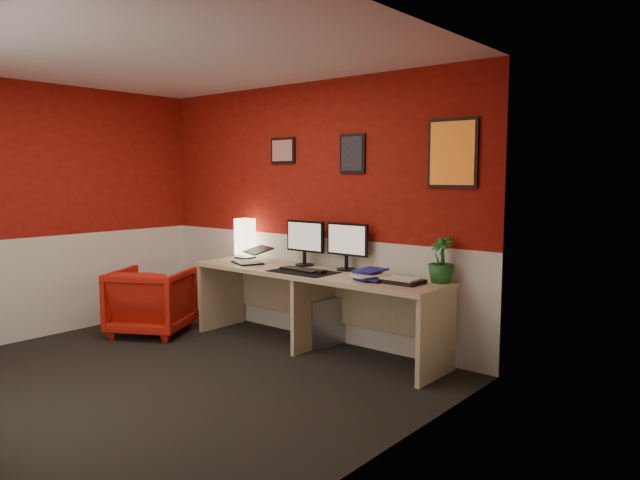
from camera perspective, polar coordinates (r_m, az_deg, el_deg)
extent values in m
cube|color=black|center=(4.93, -14.84, -12.93)|extent=(4.00, 3.50, 0.01)
cube|color=white|center=(4.75, -15.72, 16.93)|extent=(4.00, 3.50, 0.01)
cube|color=maroon|center=(5.86, -1.13, 2.80)|extent=(4.00, 0.01, 2.50)
cube|color=maroon|center=(6.41, -25.64, 2.49)|extent=(0.01, 3.50, 2.50)
cube|color=maroon|center=(3.26, 5.48, 0.01)|extent=(0.01, 3.50, 2.50)
cube|color=silver|center=(5.94, -1.14, -4.44)|extent=(4.00, 0.01, 1.00)
cube|color=silver|center=(6.49, -25.31, -4.13)|extent=(0.01, 3.50, 1.00)
cube|color=silver|center=(3.42, 5.28, -12.57)|extent=(0.01, 3.50, 1.00)
cube|color=tan|center=(5.49, -0.63, -6.77)|extent=(2.60, 0.65, 0.73)
cube|color=#FFE5B2|center=(6.27, -7.23, 0.05)|extent=(0.16, 0.16, 0.40)
cube|color=black|center=(5.92, -7.01, -1.20)|extent=(0.39, 0.34, 0.22)
cube|color=black|center=(5.71, -1.51, 0.40)|extent=(0.45, 0.06, 0.58)
cube|color=black|center=(5.44, 2.57, 0.10)|extent=(0.45, 0.06, 0.58)
cube|color=black|center=(5.37, -1.60, -3.07)|extent=(0.60, 0.38, 0.01)
cube|color=black|center=(5.42, -1.88, -2.85)|extent=(0.43, 0.17, 0.02)
cube|color=black|center=(5.24, 0.10, -3.10)|extent=(0.06, 0.10, 0.03)
imported|color=navy|center=(5.06, 4.22, -3.52)|extent=(0.24, 0.33, 0.03)
imported|color=silver|center=(5.05, 4.19, -3.27)|extent=(0.30, 0.34, 0.02)
imported|color=navy|center=(5.12, 3.90, -2.85)|extent=(0.22, 0.29, 0.03)
cube|color=black|center=(4.88, 7.78, -3.93)|extent=(0.35, 0.25, 0.03)
imported|color=#19591E|center=(4.92, 11.57, -1.85)|extent=(0.26, 0.26, 0.38)
cube|color=#99999E|center=(5.67, 0.41, -7.80)|extent=(0.28, 0.48, 0.45)
imported|color=#AE190C|center=(6.27, -15.91, -5.66)|extent=(0.99, 0.99, 0.67)
cube|color=red|center=(6.06, -3.59, 8.58)|extent=(0.32, 0.02, 0.26)
cube|color=black|center=(5.49, 3.14, 8.30)|extent=(0.28, 0.02, 0.36)
cube|color=orange|center=(4.96, 12.64, 8.15)|extent=(0.44, 0.02, 0.56)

